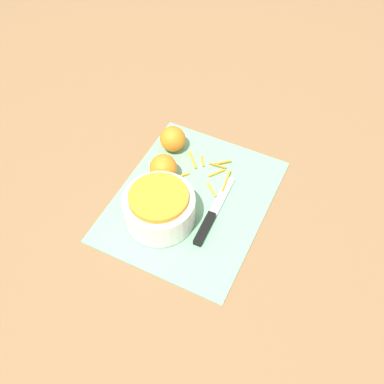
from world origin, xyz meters
TOP-DOWN VIEW (x-y plane):
  - ground_plane at (0.00, 0.00)m, footprint 4.00×4.00m
  - cutting_board at (0.00, 0.00)m, footprint 0.46×0.37m
  - bowl_speckled at (-0.09, 0.05)m, footprint 0.17×0.17m
  - knife at (-0.05, -0.07)m, footprint 0.23×0.03m
  - orange_left at (0.03, 0.10)m, footprint 0.07×0.07m
  - orange_right at (0.14, 0.13)m, footprint 0.07×0.07m
  - peel_pile at (0.10, -0.00)m, footprint 0.13×0.15m

SIDE VIEW (x-z plane):
  - ground_plane at x=0.00m, z-range 0.00..0.00m
  - cutting_board at x=0.00m, z-range 0.00..0.01m
  - peel_pile at x=0.10m, z-range 0.01..0.01m
  - knife at x=-0.05m, z-range 0.00..0.02m
  - orange_right at x=0.14m, z-range 0.01..0.08m
  - orange_left at x=0.03m, z-range 0.01..0.08m
  - bowl_speckled at x=-0.09m, z-range 0.00..0.10m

